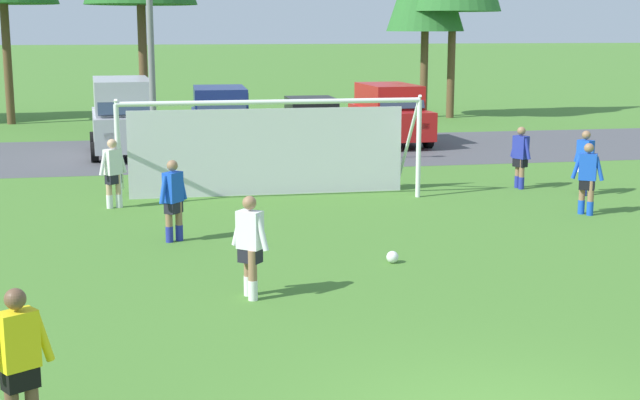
{
  "coord_description": "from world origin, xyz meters",
  "views": [
    {
      "loc": [
        -3.57,
        -8.31,
        4.21
      ],
      "look_at": [
        -0.63,
        7.18,
        1.17
      ],
      "focal_mm": 50.48,
      "sensor_mm": 36.0,
      "label": 1
    }
  ],
  "objects_px": {
    "referee": "(20,366)",
    "parked_car_slot_far_left": "(123,115)",
    "parked_car_slot_left": "(220,118)",
    "player_winger_left": "(587,179)",
    "parked_car_slot_center_left": "(312,122)",
    "player_trailing_back": "(250,247)",
    "player_midfield_center": "(520,158)",
    "parked_car_slot_center": "(390,113)",
    "street_lamp": "(157,42)",
    "soccer_ball": "(393,257)",
    "player_striker_near": "(113,174)",
    "soccer_goal": "(269,145)",
    "player_winger_right": "(585,163)",
    "player_defender_far": "(173,201)"
  },
  "relations": [
    {
      "from": "parked_car_slot_left",
      "to": "street_lamp",
      "type": "relative_size",
      "value": 0.64
    },
    {
      "from": "player_striker_near",
      "to": "player_trailing_back",
      "type": "height_order",
      "value": "same"
    },
    {
      "from": "referee",
      "to": "player_winger_right",
      "type": "relative_size",
      "value": 1.0
    },
    {
      "from": "player_trailing_back",
      "to": "player_winger_left",
      "type": "bearing_deg",
      "value": 31.11
    },
    {
      "from": "parked_car_slot_far_left",
      "to": "parked_car_slot_left",
      "type": "height_order",
      "value": "parked_car_slot_far_left"
    },
    {
      "from": "parked_car_slot_far_left",
      "to": "player_defender_far",
      "type": "bearing_deg",
      "value": -84.35
    },
    {
      "from": "player_trailing_back",
      "to": "parked_car_slot_left",
      "type": "relative_size",
      "value": 0.35
    },
    {
      "from": "soccer_goal",
      "to": "street_lamp",
      "type": "height_order",
      "value": "street_lamp"
    },
    {
      "from": "player_winger_right",
      "to": "parked_car_slot_left",
      "type": "bearing_deg",
      "value": 129.3
    },
    {
      "from": "player_winger_right",
      "to": "parked_car_slot_left",
      "type": "xyz_separation_m",
      "value": [
        -8.4,
        10.26,
        0.29
      ]
    },
    {
      "from": "player_midfield_center",
      "to": "parked_car_slot_left",
      "type": "height_order",
      "value": "parked_car_slot_left"
    },
    {
      "from": "soccer_ball",
      "to": "parked_car_slot_far_left",
      "type": "distance_m",
      "value": 16.18
    },
    {
      "from": "player_trailing_back",
      "to": "soccer_ball",
      "type": "bearing_deg",
      "value": 30.74
    },
    {
      "from": "referee",
      "to": "parked_car_slot_center",
      "type": "height_order",
      "value": "parked_car_slot_center"
    },
    {
      "from": "player_defender_far",
      "to": "parked_car_slot_center",
      "type": "height_order",
      "value": "parked_car_slot_center"
    },
    {
      "from": "player_defender_far",
      "to": "player_winger_right",
      "type": "height_order",
      "value": "same"
    },
    {
      "from": "player_trailing_back",
      "to": "street_lamp",
      "type": "xyz_separation_m",
      "value": [
        -1.19,
        12.11,
        2.97
      ]
    },
    {
      "from": "referee",
      "to": "parked_car_slot_far_left",
      "type": "xyz_separation_m",
      "value": [
        0.52,
        21.51,
        0.52
      ]
    },
    {
      "from": "player_winger_left",
      "to": "parked_car_slot_left",
      "type": "xyz_separation_m",
      "value": [
        -7.29,
        12.57,
        0.29
      ]
    },
    {
      "from": "referee",
      "to": "player_defender_far",
      "type": "distance_m",
      "value": 8.81
    },
    {
      "from": "player_midfield_center",
      "to": "parked_car_slot_center",
      "type": "bearing_deg",
      "value": 95.68
    },
    {
      "from": "player_winger_left",
      "to": "parked_car_slot_left",
      "type": "relative_size",
      "value": 0.35
    },
    {
      "from": "player_striker_near",
      "to": "parked_car_slot_far_left",
      "type": "relative_size",
      "value": 0.33
    },
    {
      "from": "parked_car_slot_center_left",
      "to": "street_lamp",
      "type": "xyz_separation_m",
      "value": [
        -5.42,
        -5.87,
        2.92
      ]
    },
    {
      "from": "parked_car_slot_center_left",
      "to": "player_midfield_center",
      "type": "bearing_deg",
      "value": -68.0
    },
    {
      "from": "soccer_ball",
      "to": "player_striker_near",
      "type": "height_order",
      "value": "player_striker_near"
    },
    {
      "from": "parked_car_slot_far_left",
      "to": "parked_car_slot_center",
      "type": "distance_m",
      "value": 9.54
    },
    {
      "from": "street_lamp",
      "to": "parked_car_slot_center",
      "type": "bearing_deg",
      "value": 35.56
    },
    {
      "from": "soccer_ball",
      "to": "soccer_goal",
      "type": "relative_size",
      "value": 0.03
    },
    {
      "from": "player_trailing_back",
      "to": "parked_car_slot_left",
      "type": "xyz_separation_m",
      "value": [
        0.93,
        17.53,
        0.29
      ]
    },
    {
      "from": "parked_car_slot_center_left",
      "to": "street_lamp",
      "type": "bearing_deg",
      "value": -132.69
    },
    {
      "from": "player_trailing_back",
      "to": "parked_car_slot_far_left",
      "type": "relative_size",
      "value": 0.33
    },
    {
      "from": "soccer_ball",
      "to": "soccer_goal",
      "type": "height_order",
      "value": "soccer_goal"
    },
    {
      "from": "soccer_ball",
      "to": "player_defender_far",
      "type": "bearing_deg",
      "value": 147.69
    },
    {
      "from": "soccer_goal",
      "to": "parked_car_slot_left",
      "type": "bearing_deg",
      "value": 93.2
    },
    {
      "from": "player_midfield_center",
      "to": "parked_car_slot_far_left",
      "type": "distance_m",
      "value": 13.48
    },
    {
      "from": "referee",
      "to": "parked_car_slot_left",
      "type": "distance_m",
      "value": 22.41
    },
    {
      "from": "player_winger_left",
      "to": "parked_car_slot_center_left",
      "type": "height_order",
      "value": "parked_car_slot_center_left"
    },
    {
      "from": "player_striker_near",
      "to": "parked_car_slot_center",
      "type": "height_order",
      "value": "parked_car_slot_center"
    },
    {
      "from": "player_striker_near",
      "to": "soccer_ball",
      "type": "bearing_deg",
      "value": -49.97
    },
    {
      "from": "referee",
      "to": "player_midfield_center",
      "type": "xyz_separation_m",
      "value": [
        10.95,
        12.98,
        0.0
      ]
    },
    {
      "from": "parked_car_slot_center",
      "to": "street_lamp",
      "type": "distance_m",
      "value": 10.57
    },
    {
      "from": "soccer_ball",
      "to": "parked_car_slot_left",
      "type": "bearing_deg",
      "value": 96.6
    },
    {
      "from": "player_midfield_center",
      "to": "player_winger_right",
      "type": "height_order",
      "value": "same"
    },
    {
      "from": "soccer_goal",
      "to": "player_winger_right",
      "type": "bearing_deg",
      "value": -9.2
    },
    {
      "from": "player_defender_far",
      "to": "player_trailing_back",
      "type": "bearing_deg",
      "value": -75.25
    },
    {
      "from": "referee",
      "to": "parked_car_slot_left",
      "type": "xyz_separation_m",
      "value": [
        3.79,
        22.09,
        0.29
      ]
    },
    {
      "from": "street_lamp",
      "to": "parked_car_slot_far_left",
      "type": "bearing_deg",
      "value": 103.37
    },
    {
      "from": "player_winger_right",
      "to": "parked_car_slot_center",
      "type": "bearing_deg",
      "value": 101.52
    },
    {
      "from": "player_winger_right",
      "to": "parked_car_slot_far_left",
      "type": "bearing_deg",
      "value": 140.31
    }
  ]
}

